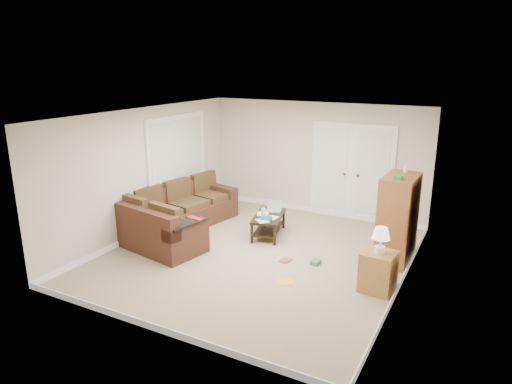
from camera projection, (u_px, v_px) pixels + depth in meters
The scene contains 17 objects.
floor at pixel (258, 255), 8.17m from camera, with size 5.50×5.50×0.00m, color tan.
ceiling at pixel (258, 115), 7.48m from camera, with size 5.00×5.50×0.02m, color silver.
wall_left at pixel (145, 172), 8.95m from camera, with size 0.02×5.50×2.50m, color beige.
wall_right at pixel (408, 209), 6.70m from camera, with size 0.02×5.50×2.50m, color beige.
wall_back at pixel (315, 159), 10.16m from camera, with size 5.00×0.02×2.50m, color beige.
wall_front at pixel (152, 242), 5.49m from camera, with size 5.00×0.02×2.50m, color beige.
baseboards at pixel (258, 252), 8.15m from camera, with size 5.00×5.50×0.10m, color silver, non-canonical shape.
french_doors at pixel (352, 173), 9.80m from camera, with size 1.80×0.05×2.13m.
window_left at pixel (177, 149), 9.70m from camera, with size 0.05×1.92×1.42m.
sectional_sofa at pixel (174, 218), 9.07m from camera, with size 1.98×3.05×0.86m.
coffee_table at pixel (269, 224), 9.05m from camera, with size 0.76×1.13×0.70m.
tv_armoire at pixel (398, 218), 7.77m from camera, with size 0.55×0.96×1.62m.
side_cabinet at pixel (378, 268), 6.82m from camera, with size 0.52×0.52×1.01m.
space_heater at pixel (382, 220), 9.47m from camera, with size 0.13×0.11×0.32m, color white.
floor_magazine at pixel (284, 282), 7.17m from camera, with size 0.27×0.21×0.01m, color gold.
floor_greenbox at pixel (316, 262), 7.80m from camera, with size 0.14×0.18×0.07m, color #3C853F.
floor_book at pixel (282, 259), 7.97m from camera, with size 0.16×0.22×0.02m, color brown.
Camera 1 is at (3.50, -6.67, 3.34)m, focal length 32.00 mm.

